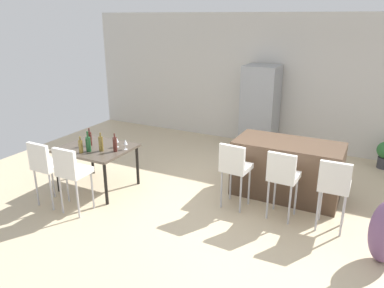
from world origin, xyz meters
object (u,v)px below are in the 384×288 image
at_px(bar_chair_middle, 283,175).
at_px(wine_glass_middle, 125,142).
at_px(wine_bottle_left, 115,144).
at_px(wine_bottle_right, 88,144).
at_px(dining_chair_near, 46,164).
at_px(kitchen_island, 287,169).
at_px(dining_chair_far, 71,170).
at_px(wine_bottle_corner, 90,139).
at_px(bar_chair_left, 235,166).
at_px(wine_glass_end, 117,140).
at_px(refrigerator, 260,108).
at_px(wine_bottle_near, 81,146).
at_px(bar_chair_right, 334,184).
at_px(wine_bottle_far, 101,144).
at_px(dining_table, 97,151).

bearing_deg(bar_chair_middle, wine_glass_middle, -174.36).
distance_m(wine_bottle_left, wine_glass_middle, 0.18).
distance_m(bar_chair_middle, wine_bottle_right, 3.08).
height_order(bar_chair_middle, dining_chair_near, same).
xyz_separation_m(kitchen_island, dining_chair_far, (-2.67, -2.04, 0.24)).
bearing_deg(wine_bottle_corner, wine_bottle_left, -4.47).
xyz_separation_m(bar_chair_left, wine_glass_middle, (-1.82, -0.25, 0.17)).
relative_size(wine_bottle_corner, wine_bottle_right, 0.89).
height_order(kitchen_island, dining_chair_far, dining_chair_far).
height_order(wine_bottle_corner, wine_bottle_left, wine_bottle_left).
relative_size(dining_chair_near, wine_bottle_corner, 3.47).
height_order(wine_bottle_left, wine_glass_end, wine_bottle_left).
bearing_deg(dining_chair_far, bar_chair_left, 31.00).
bearing_deg(dining_chair_near, dining_chair_far, 0.00).
height_order(bar_chair_left, wine_bottle_left, bar_chair_left).
height_order(wine_bottle_corner, refrigerator, refrigerator).
xyz_separation_m(kitchen_island, bar_chair_middle, (0.12, -0.80, 0.24)).
relative_size(wine_bottle_near, refrigerator, 0.15).
bearing_deg(wine_bottle_left, wine_glass_middle, 60.00).
height_order(bar_chair_middle, wine_bottle_corner, bar_chair_middle).
bearing_deg(wine_bottle_left, wine_bottle_right, -152.81).
bearing_deg(kitchen_island, wine_bottle_near, -153.02).
distance_m(wine_bottle_right, wine_glass_middle, 0.59).
bearing_deg(wine_bottle_near, wine_bottle_right, 58.99).
relative_size(bar_chair_left, dining_chair_far, 1.00).
distance_m(dining_chair_near, wine_bottle_right, 0.72).
bearing_deg(wine_bottle_right, bar_chair_right, 9.24).
height_order(bar_chair_left, dining_chair_far, same).
height_order(dining_chair_near, wine_bottle_far, same).
bearing_deg(bar_chair_left, bar_chair_middle, -0.01).
distance_m(bar_chair_right, wine_bottle_right, 3.76).
xyz_separation_m(kitchen_island, dining_chair_near, (-3.19, -2.04, 0.24)).
bearing_deg(wine_bottle_left, dining_chair_far, -100.48).
distance_m(dining_chair_far, wine_bottle_far, 0.77).
height_order(bar_chair_right, wine_bottle_far, same).
xyz_separation_m(bar_chair_right, wine_bottle_left, (-3.33, -0.41, 0.16)).
relative_size(kitchen_island, wine_bottle_far, 5.44).
bearing_deg(bar_chair_middle, bar_chair_right, -0.01).
xyz_separation_m(dining_table, wine_glass_end, (0.30, 0.17, 0.19)).
xyz_separation_m(dining_chair_near, wine_bottle_right, (0.29, 0.64, 0.17)).
bearing_deg(bar_chair_left, dining_table, -170.42).
bearing_deg(wine_bottle_near, wine_bottle_far, 43.57).
bearing_deg(dining_chair_far, dining_chair_near, -180.00).
height_order(kitchen_island, wine_bottle_right, wine_bottle_right).
bearing_deg(bar_chair_left, wine_bottle_corner, -171.68).
height_order(dining_table, dining_chair_near, dining_chair_near).
relative_size(kitchen_island, bar_chair_right, 1.61).
bearing_deg(wine_bottle_near, refrigerator, 62.52).
relative_size(dining_table, wine_bottle_left, 3.76).
distance_m(dining_chair_near, wine_bottle_left, 1.08).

